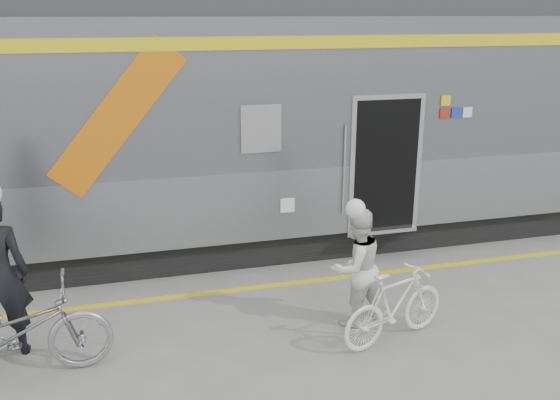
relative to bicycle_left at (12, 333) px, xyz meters
name	(u,v)px	position (x,y,z in m)	size (l,w,h in m)	color
ground	(266,374)	(2.66, -0.65, -0.55)	(90.00, 90.00, 0.00)	slate
train	(230,125)	(3.06, 3.55, 1.51)	(24.00, 3.17, 4.10)	black
safety_strip	(231,290)	(2.66, 1.50, -0.54)	(24.00, 0.12, 0.01)	yellow
bicycle_left	(12,333)	(0.00, 0.00, 0.00)	(0.73, 2.08, 1.10)	#93949A
woman	(356,267)	(4.04, 0.20, 0.22)	(0.75, 0.58, 1.54)	silver
bicycle_right	(395,306)	(4.34, -0.35, -0.08)	(0.44, 1.55, 0.93)	white
helmet_woman	(359,200)	(4.04, 0.20, 1.12)	(0.25, 0.25, 0.25)	white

